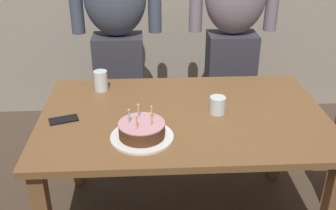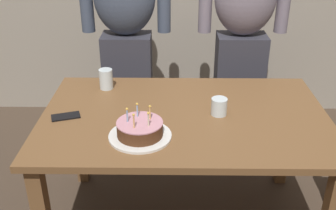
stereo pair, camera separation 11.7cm
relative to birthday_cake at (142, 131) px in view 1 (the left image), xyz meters
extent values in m
cube|color=brown|center=(0.22, 0.23, -0.05)|extent=(1.50, 0.96, 0.03)
cube|color=brown|center=(-0.46, 0.64, -0.42)|extent=(0.07, 0.07, 0.70)
cube|color=brown|center=(0.90, 0.64, -0.42)|extent=(0.07, 0.07, 0.70)
cylinder|color=white|center=(0.00, 0.00, -0.03)|extent=(0.30, 0.30, 0.01)
cylinder|color=#512D19|center=(0.00, 0.00, 0.01)|extent=(0.22, 0.22, 0.06)
cylinder|color=#D18E9E|center=(0.00, 0.00, 0.04)|extent=(0.22, 0.22, 0.01)
cylinder|color=#93B7DB|center=(-0.01, 0.05, 0.07)|extent=(0.01, 0.01, 0.06)
sphere|color=#F9C64C|center=(-0.01, 0.05, 0.11)|extent=(0.01, 0.01, 0.01)
cylinder|color=#93B7DB|center=(-0.06, 0.00, 0.07)|extent=(0.01, 0.01, 0.06)
sphere|color=#F9C64C|center=(-0.06, 0.00, 0.11)|extent=(0.01, 0.01, 0.01)
cylinder|color=#EAB266|center=(-0.02, -0.05, 0.07)|extent=(0.01, 0.01, 0.06)
sphere|color=#F9C64C|center=(-0.02, -0.05, 0.11)|extent=(0.01, 0.01, 0.01)
cylinder|color=beige|center=(0.04, -0.04, 0.07)|extent=(0.01, 0.01, 0.06)
sphere|color=#F9C64C|center=(0.04, -0.04, 0.11)|extent=(0.01, 0.01, 0.01)
cylinder|color=#EAB266|center=(0.05, 0.03, 0.07)|extent=(0.01, 0.01, 0.06)
sphere|color=#F9C64C|center=(0.05, 0.03, 0.11)|extent=(0.01, 0.01, 0.01)
cylinder|color=silver|center=(0.39, 0.24, 0.01)|extent=(0.08, 0.08, 0.09)
cylinder|color=silver|center=(-0.24, 0.55, 0.02)|extent=(0.08, 0.08, 0.12)
cube|color=black|center=(-0.40, 0.19, -0.03)|extent=(0.16, 0.11, 0.01)
cube|color=#33333D|center=(-0.17, 1.04, -0.32)|extent=(0.34, 0.23, 0.92)
cylinder|color=#424C60|center=(-0.43, 1.07, 0.38)|extent=(0.09, 0.09, 0.44)
cube|color=#33333D|center=(0.63, 1.04, -0.32)|extent=(0.34, 0.23, 0.92)
cylinder|color=#A37A51|center=(1.14, 0.34, -0.55)|extent=(0.04, 0.04, 0.45)
camera|label=1|loc=(0.03, -1.62, 0.96)|focal=43.01mm
camera|label=2|loc=(0.15, -1.63, 0.96)|focal=43.01mm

